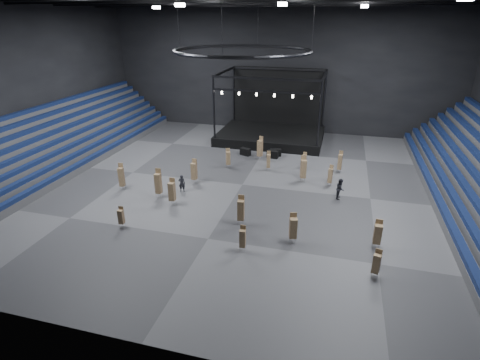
% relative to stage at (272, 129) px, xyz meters
% --- Properties ---
extents(floor, '(50.00, 50.00, 0.00)m').
position_rel_stage_xyz_m(floor, '(-0.00, -16.24, -1.45)').
color(floor, '#49494B').
rests_on(floor, ground).
extents(wall_back, '(50.00, 0.20, 18.00)m').
position_rel_stage_xyz_m(wall_back, '(-0.00, 4.76, 7.55)').
color(wall_back, black).
rests_on(wall_back, ground).
extents(wall_front, '(50.00, 0.20, 18.00)m').
position_rel_stage_xyz_m(wall_front, '(-0.00, -37.24, 7.55)').
color(wall_front, black).
rests_on(wall_front, ground).
extents(wall_left, '(0.20, 42.00, 18.00)m').
position_rel_stage_xyz_m(wall_left, '(-25.00, -16.24, 7.55)').
color(wall_left, black).
rests_on(wall_left, ground).
extents(bleachers_left, '(7.20, 40.00, 6.40)m').
position_rel_stage_xyz_m(bleachers_left, '(-22.94, -16.24, 0.28)').
color(bleachers_left, '#464649').
rests_on(bleachers_left, floor).
extents(stage, '(14.00, 10.00, 9.20)m').
position_rel_stage_xyz_m(stage, '(0.00, 0.00, 0.00)').
color(stage, black).
rests_on(stage, floor).
extents(truss_ring, '(12.30, 12.30, 5.15)m').
position_rel_stage_xyz_m(truss_ring, '(-0.00, -16.24, 11.55)').
color(truss_ring, black).
rests_on(truss_ring, ceiling).
extents(floodlights, '(28.60, 16.60, 0.25)m').
position_rel_stage_xyz_m(floodlights, '(-0.00, -20.24, 15.15)').
color(floodlights, white).
rests_on(floodlights, roof_girders).
extents(flight_case_left, '(1.43, 1.08, 0.86)m').
position_rel_stage_xyz_m(flight_case_left, '(-1.90, -7.52, -1.02)').
color(flight_case_left, black).
rests_on(flight_case_left, floor).
extents(flight_case_mid, '(1.45, 1.01, 0.88)m').
position_rel_stage_xyz_m(flight_case_mid, '(1.79, -6.87, -1.01)').
color(flight_case_mid, black).
rests_on(flight_case_mid, floor).
extents(flight_case_right, '(1.43, 0.87, 0.89)m').
position_rel_stage_xyz_m(flight_case_right, '(1.55, -7.63, -1.00)').
color(flight_case_right, black).
rests_on(flight_case_right, floor).
extents(chair_stack_0, '(0.50, 0.50, 2.46)m').
position_rel_stage_xyz_m(chair_stack_0, '(9.45, -10.25, -0.20)').
color(chair_stack_0, silver).
rests_on(chair_stack_0, floor).
extents(chair_stack_1, '(0.62, 0.62, 2.25)m').
position_rel_stage_xyz_m(chair_stack_1, '(-2.76, -12.05, -0.27)').
color(chair_stack_1, silver).
rests_on(chair_stack_1, floor).
extents(chair_stack_2, '(0.54, 0.54, 2.58)m').
position_rel_stage_xyz_m(chair_stack_2, '(-5.04, -22.09, -0.10)').
color(chair_stack_2, silver).
rests_on(chair_stack_2, floor).
extents(chair_stack_3, '(0.59, 0.59, 2.60)m').
position_rel_stage_xyz_m(chair_stack_3, '(1.88, -23.91, -0.10)').
color(chair_stack_3, silver).
rests_on(chair_stack_3, floor).
extents(chair_stack_4, '(0.69, 0.69, 2.84)m').
position_rel_stage_xyz_m(chair_stack_4, '(0.16, -8.56, 0.00)').
color(chair_stack_4, silver).
rests_on(chair_stack_4, floor).
extents(chair_stack_5, '(0.69, 0.69, 2.85)m').
position_rel_stage_xyz_m(chair_stack_5, '(5.85, -13.83, 0.02)').
color(chair_stack_5, silver).
rests_on(chair_stack_5, floor).
extents(chair_stack_6, '(0.55, 0.55, 2.31)m').
position_rel_stage_xyz_m(chair_stack_6, '(12.44, -24.67, -0.21)').
color(chair_stack_6, silver).
rests_on(chair_stack_6, floor).
extents(chair_stack_7, '(0.58, 0.58, 2.74)m').
position_rel_stage_xyz_m(chair_stack_7, '(-11.18, -20.41, -0.06)').
color(chair_stack_7, silver).
rests_on(chair_stack_7, floor).
extents(chair_stack_8, '(0.45, 0.45, 2.06)m').
position_rel_stage_xyz_m(chair_stack_8, '(2.98, -27.57, -0.37)').
color(chair_stack_8, silver).
rests_on(chair_stack_8, floor).
extents(chair_stack_9, '(0.45, 0.45, 1.82)m').
position_rel_stage_xyz_m(chair_stack_9, '(-7.38, -26.84, -0.48)').
color(chair_stack_9, silver).
rests_on(chair_stack_9, floor).
extents(chair_stack_10, '(0.45, 0.45, 1.89)m').
position_rel_stage_xyz_m(chair_stack_10, '(5.59, -10.08, -0.44)').
color(chair_stack_10, silver).
rests_on(chair_stack_10, floor).
extents(chair_stack_11, '(0.57, 0.57, 2.07)m').
position_rel_stage_xyz_m(chair_stack_11, '(12.16, -28.22, -0.35)').
color(chair_stack_11, silver).
rests_on(chair_stack_11, floor).
extents(chair_stack_12, '(0.48, 0.48, 2.23)m').
position_rel_stage_xyz_m(chair_stack_12, '(1.81, -11.72, -0.31)').
color(chair_stack_12, silver).
rests_on(chair_stack_12, floor).
extents(chair_stack_13, '(0.58, 0.58, 2.88)m').
position_rel_stage_xyz_m(chair_stack_13, '(-6.91, -21.04, 0.03)').
color(chair_stack_13, silver).
rests_on(chair_stack_13, floor).
extents(chair_stack_14, '(0.67, 0.67, 2.47)m').
position_rel_stage_xyz_m(chair_stack_14, '(6.36, -25.54, -0.14)').
color(chair_stack_14, silver).
rests_on(chair_stack_14, floor).
extents(chair_stack_15, '(0.55, 0.55, 2.60)m').
position_rel_stage_xyz_m(chair_stack_15, '(-4.88, -17.06, -0.10)').
color(chair_stack_15, silver).
rests_on(chair_stack_15, floor).
extents(chair_stack_16, '(0.49, 0.49, 2.22)m').
position_rel_stage_xyz_m(chair_stack_16, '(8.60, -14.14, -0.31)').
color(chair_stack_16, silver).
rests_on(chair_stack_16, floor).
extents(man_center, '(0.71, 0.55, 1.75)m').
position_rel_stage_xyz_m(man_center, '(-5.30, -19.31, -0.57)').
color(man_center, black).
rests_on(man_center, floor).
extents(crew_member, '(0.84, 1.03, 1.97)m').
position_rel_stage_xyz_m(crew_member, '(9.65, -16.86, -0.47)').
color(crew_member, black).
rests_on(crew_member, floor).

